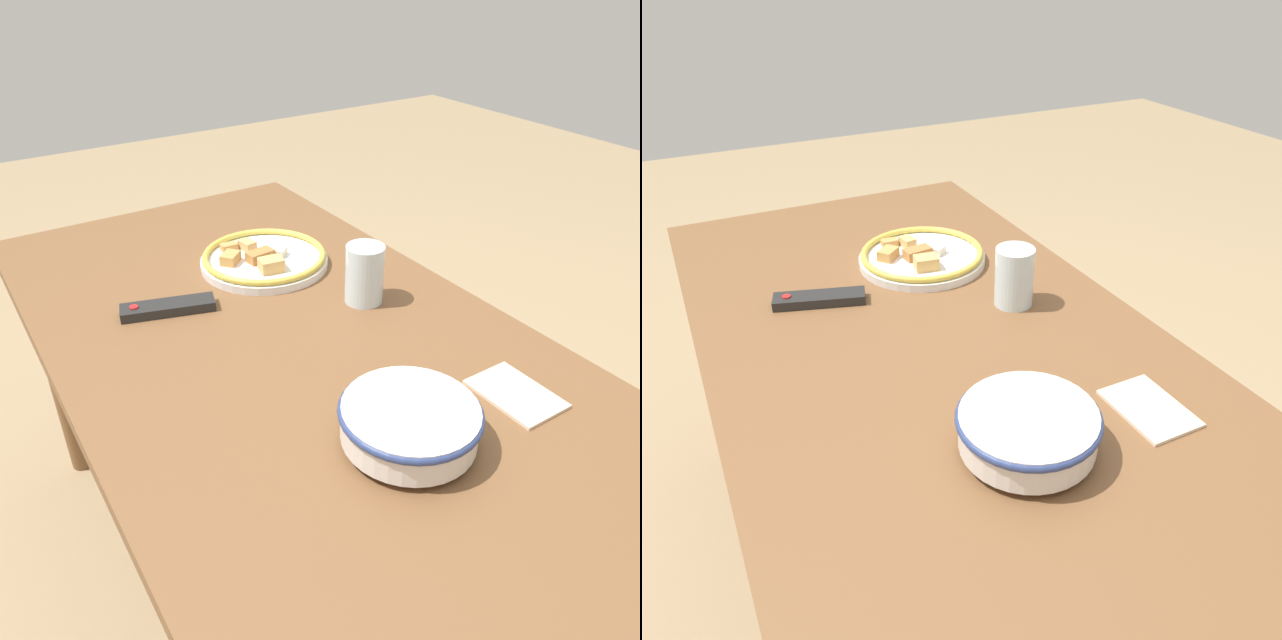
% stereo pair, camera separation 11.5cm
% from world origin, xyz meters
% --- Properties ---
extents(ground_plane, '(8.00, 8.00, 0.00)m').
position_xyz_m(ground_plane, '(0.00, 0.00, 0.00)').
color(ground_plane, '#9E8460').
extents(dining_table, '(1.59, 0.81, 0.72)m').
position_xyz_m(dining_table, '(0.00, 0.00, 0.64)').
color(dining_table, brown).
rests_on(dining_table, ground_plane).
extents(noodle_bowl, '(0.21, 0.21, 0.07)m').
position_xyz_m(noodle_bowl, '(-0.31, 0.00, 0.76)').
color(noodle_bowl, silver).
rests_on(noodle_bowl, dining_table).
extents(food_plate, '(0.29, 0.29, 0.05)m').
position_xyz_m(food_plate, '(0.32, -0.10, 0.73)').
color(food_plate, white).
rests_on(food_plate, dining_table).
extents(tv_remote, '(0.10, 0.19, 0.02)m').
position_xyz_m(tv_remote, '(0.25, 0.16, 0.73)').
color(tv_remote, black).
rests_on(tv_remote, dining_table).
extents(drinking_glass, '(0.08, 0.08, 0.12)m').
position_xyz_m(drinking_glass, '(0.07, -0.20, 0.78)').
color(drinking_glass, silver).
rests_on(drinking_glass, dining_table).
extents(folded_napkin, '(0.14, 0.10, 0.01)m').
position_xyz_m(folded_napkin, '(-0.32, -0.22, 0.72)').
color(folded_napkin, beige).
rests_on(folded_napkin, dining_table).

